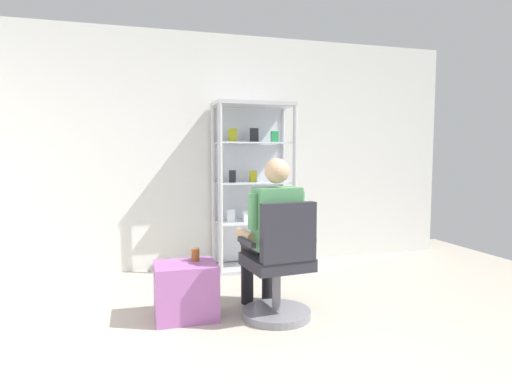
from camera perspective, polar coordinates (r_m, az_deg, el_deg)
The scene contains 6 objects.
back_wall at distance 5.11m, azimuth -5.59°, elevation 5.29°, with size 6.00×0.10×2.70m, color silver.
display_cabinet_main at distance 4.98m, azimuth -0.54°, elevation 0.86°, with size 0.90×0.45×1.90m.
office_chair at distance 3.49m, azimuth 3.12°, elevation -10.43°, with size 0.59×0.56×0.96m.
seated_shopkeeper at distance 3.56m, azimuth 2.02°, elevation -4.85°, with size 0.52×0.59×1.29m.
storage_crate at distance 3.62m, azimuth -9.27°, elevation -12.73°, with size 0.49×0.40×0.45m, color #9E599E.
tea_glass at distance 3.61m, azimuth -8.02°, elevation -8.20°, with size 0.07×0.07×0.10m, color brown.
Camera 1 is at (-0.93, -2.03, 1.32)m, focal length 30.27 mm.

